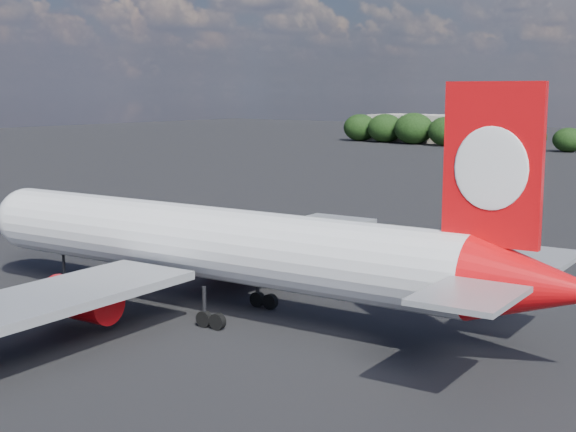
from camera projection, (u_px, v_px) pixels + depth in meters
The scene contains 3 objects.
ground at pixel (428, 220), 94.75m from camera, with size 500.00×500.00×0.00m, color black.
qantas_airliner at pixel (228, 247), 53.81m from camera, with size 47.99×45.64×15.66m.
terminal_building at pixel (441, 129), 236.66m from camera, with size 42.00×16.00×8.00m.
Camera 1 is at (43.84, -24.25, 15.17)m, focal length 50.00 mm.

